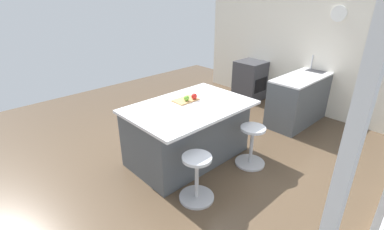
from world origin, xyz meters
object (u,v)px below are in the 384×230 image
Objects in this scene: cutting_board at (185,100)px; apple_green at (186,98)px; stool_by_window at (251,147)px; stool_middle at (197,179)px; apple_red at (194,96)px; oven_range at (250,80)px; kitchen_island at (188,132)px.

apple_green reaches higher than cutting_board.
cutting_board is (0.48, -0.91, 0.61)m from stool_by_window.
stool_middle is 6.91× the size of apple_red.
cutting_board is (2.71, 0.77, 0.45)m from oven_range.
stool_by_window is 1.12m from apple_red.
oven_range is 10.58× the size of apple_green.
apple_red is at bearing -66.05° from stool_by_window.
stool_middle is 7.30× the size of apple_green.
cutting_board is at bearing 15.80° from oven_range.
apple_red reaches higher than stool_by_window.
stool_middle is at bearing 26.56° from oven_range.
kitchen_island is 2.90× the size of stool_middle.
stool_middle is (1.11, 0.00, 0.00)m from stool_by_window.
apple_green is (2.73, 0.82, 0.50)m from oven_range.
apple_green is (-0.06, -0.08, 0.50)m from kitchen_island.
apple_green is (0.50, -0.86, 0.66)m from stool_by_window.
oven_range is at bearing -163.38° from apple_green.
cutting_board reaches higher than kitchen_island.
apple_green reaches higher than stool_middle.
stool_by_window is at bearing 180.00° from stool_middle.
cutting_board is at bearing -35.47° from apple_red.
stool_middle is 1.30m from apple_red.
stool_by_window is at bearing 117.66° from cutting_board.
stool_by_window and stool_middle have the same top height.
kitchen_island is 0.54m from apple_red.
apple_green is at bearing 16.62° from oven_range.
oven_range is 2.93m from kitchen_island.
oven_range is 0.50× the size of kitchen_island.
oven_range is 2.85m from cutting_board.
apple_red is (2.60, 0.84, 0.51)m from oven_range.
apple_green is (-0.61, -0.86, 0.66)m from stool_middle.
stool_by_window is at bearing 36.86° from oven_range.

